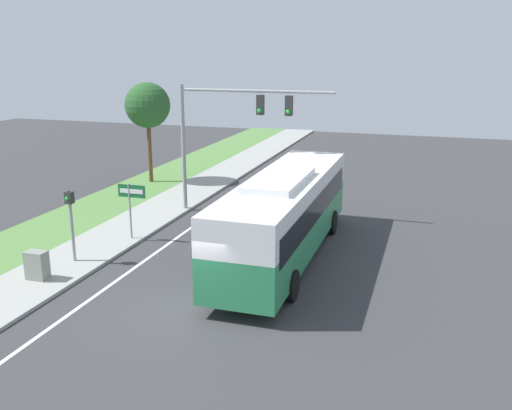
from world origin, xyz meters
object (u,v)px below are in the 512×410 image
object	(u,v)px
bus	(285,211)
pedestrian_signal	(71,215)
signal_gantry	(228,122)
utility_cabinet	(37,265)
street_sign	(131,200)

from	to	relation	value
bus	pedestrian_signal	distance (m)	7.98
signal_gantry	bus	bearing A→B (deg)	-50.65
signal_gantry	utility_cabinet	bearing A→B (deg)	-109.09
signal_gantry	pedestrian_signal	xyz separation A→B (m)	(-3.27, -8.00, -2.60)
signal_gantry	street_sign	distance (m)	6.22
utility_cabinet	signal_gantry	bearing A→B (deg)	70.91
bus	pedestrian_signal	xyz separation A→B (m)	(-7.41, -2.95, 0.02)
pedestrian_signal	utility_cabinet	world-z (taller)	pedestrian_signal
pedestrian_signal	utility_cabinet	xyz separation A→B (m)	(-0.16, -1.91, -1.30)
signal_gantry	street_sign	world-z (taller)	signal_gantry
signal_gantry	pedestrian_signal	world-z (taller)	signal_gantry
street_sign	signal_gantry	bearing A→B (deg)	63.56
bus	signal_gantry	distance (m)	7.04
street_sign	utility_cabinet	world-z (taller)	street_sign
bus	pedestrian_signal	world-z (taller)	bus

